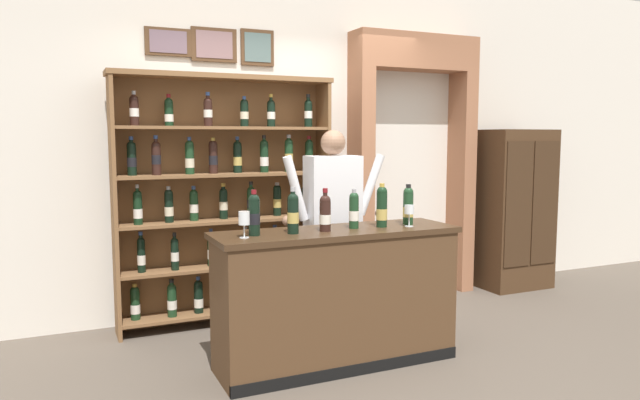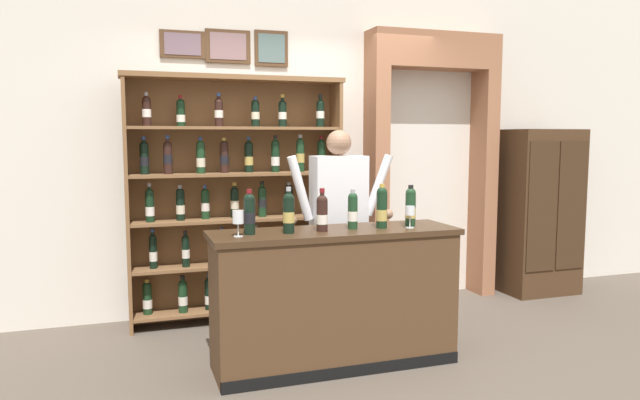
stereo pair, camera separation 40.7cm
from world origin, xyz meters
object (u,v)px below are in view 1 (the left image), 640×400
Objects in this scene: tasting_bottle_brunello at (382,207)px; tasting_bottle_vin_santo at (408,205)px; tasting_bottle_riserva at (293,212)px; tasting_bottle_prosecco at (325,213)px; wine_shelf at (225,196)px; side_cabinet at (515,209)px; tasting_bottle_super_tuscan at (254,214)px; shopkeeper at (333,211)px; tasting_bottle_chianti at (354,210)px; tasting_counter at (337,297)px; wine_glass_right at (409,211)px; wine_glass_center at (244,219)px.

tasting_bottle_brunello is 0.24m from tasting_bottle_vin_santo.
tasting_bottle_riserva is 1.06× the size of tasting_bottle_prosecco.
tasting_bottle_riserva is 0.23m from tasting_bottle_prosecco.
wine_shelf reaches higher than side_cabinet.
shopkeeper is at bearing 33.72° from tasting_bottle_super_tuscan.
tasting_bottle_prosecco is (-2.73, -1.17, 0.25)m from side_cabinet.
tasting_bottle_chianti is at bearing -155.50° from side_cabinet.
tasting_counter is at bearing -179.25° from tasting_bottle_vin_santo.
wine_glass_right is at bearing -118.52° from tasting_bottle_vin_santo.
shopkeeper is 0.70m from wine_glass_right.
tasting_bottle_brunello reaches higher than tasting_bottle_prosecco.
side_cabinet is 3.42m from tasting_bottle_super_tuscan.
tasting_counter is 5.56× the size of tasting_bottle_brunello.
wine_shelf is 1.22× the size of tasting_counter.
tasting_bottle_riserva is (0.11, -1.27, 0.00)m from wine_shelf.
shopkeeper is 0.99m from tasting_bottle_super_tuscan.
tasting_bottle_prosecco is (-0.33, -0.58, 0.07)m from shopkeeper.
tasting_counter is at bearing -70.12° from wine_shelf.
wine_shelf is 1.31m from tasting_bottle_prosecco.
tasting_bottle_brunello is at bearing 2.11° from wine_glass_center.
wine_shelf is 1.26× the size of side_cabinet.
tasting_bottle_brunello is 2.00× the size of wine_glass_right.
side_cabinet is 2.88m from tasting_counter.
wine_glass_center is at bearing -159.99° from side_cabinet.
tasting_bottle_prosecco is 1.06× the size of tasting_bottle_chianti.
wine_glass_right is (0.39, -0.09, -0.01)m from tasting_bottle_chianti.
wine_glass_center is at bearing -176.63° from tasting_bottle_prosecco.
shopkeeper is at bearing 45.76° from tasting_bottle_riserva.
tasting_bottle_super_tuscan reaches higher than wine_glass_right.
tasting_bottle_vin_santo is at bearing 7.80° from tasting_bottle_brunello.
wine_shelf is at bearing 126.26° from wine_glass_right.
tasting_bottle_prosecco is at bearing -74.70° from wine_shelf.
wine_shelf is 1.45m from tasting_counter.
wine_shelf is 7.16× the size of tasting_bottle_vin_santo.
tasting_bottle_super_tuscan is at bearing -146.28° from shopkeeper.
wine_shelf reaches higher than wine_glass_right.
tasting_bottle_vin_santo is (0.68, 0.04, 0.01)m from tasting_bottle_prosecco.
tasting_counter is at bearing 15.75° from tasting_bottle_prosecco.
tasting_bottle_brunello is at bearing -1.60° from tasting_bottle_super_tuscan.
tasting_bottle_vin_santo is at bearing 3.20° from wine_glass_center.
tasting_bottle_vin_santo is at bearing 0.59° from tasting_bottle_chianti.
tasting_counter is at bearing -112.88° from shopkeeper.
side_cabinet is at bearing -1.81° from wine_shelf.
shopkeeper is 5.35× the size of tasting_bottle_riserva.
tasting_bottle_chianti is (0.58, -1.23, -0.01)m from wine_shelf.
tasting_bottle_vin_santo is at bearing 0.75° from tasting_counter.
tasting_bottle_prosecco is at bearing -3.44° from tasting_bottle_super_tuscan.
tasting_counter is (-2.62, -1.14, -0.35)m from side_cabinet.
tasting_bottle_chianti is at bearing -64.89° from wine_shelf.
tasting_bottle_brunello is at bearing 161.59° from wine_glass_right.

